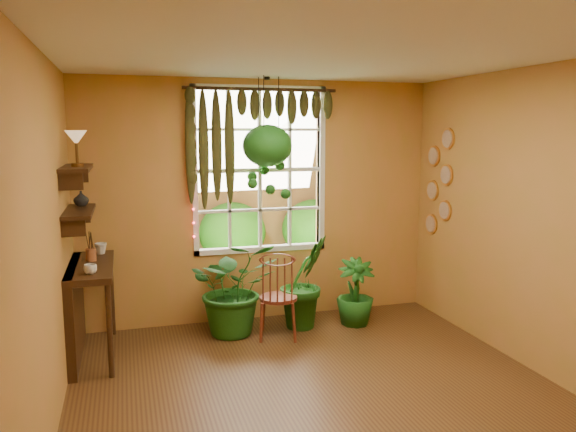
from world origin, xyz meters
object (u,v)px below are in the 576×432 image
(hanging_basket, at_px, (267,151))
(windsor_chair, at_px, (278,309))
(potted_plant_left, at_px, (234,287))
(counter_ledge, at_px, (80,301))
(potted_plant_mid, at_px, (305,282))

(hanging_basket, bearing_deg, windsor_chair, -90.08)
(potted_plant_left, height_order, hanging_basket, hanging_basket)
(counter_ledge, height_order, windsor_chair, windsor_chair)
(windsor_chair, height_order, hanging_basket, hanging_basket)
(counter_ledge, relative_size, windsor_chair, 1.13)
(windsor_chair, distance_m, potted_plant_mid, 0.48)
(potted_plant_mid, bearing_deg, potted_plant_left, -179.99)
(counter_ledge, bearing_deg, hanging_basket, 11.41)
(windsor_chair, bearing_deg, potted_plant_left, 167.77)
(potted_plant_mid, relative_size, hanging_basket, 0.78)
(windsor_chair, xyz_separation_m, hanging_basket, (0.00, 0.42, 1.62))
(windsor_chair, bearing_deg, hanging_basket, 107.69)
(counter_ledge, bearing_deg, potted_plant_left, 7.75)
(counter_ledge, height_order, potted_plant_mid, potted_plant_mid)
(potted_plant_mid, bearing_deg, windsor_chair, -146.90)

